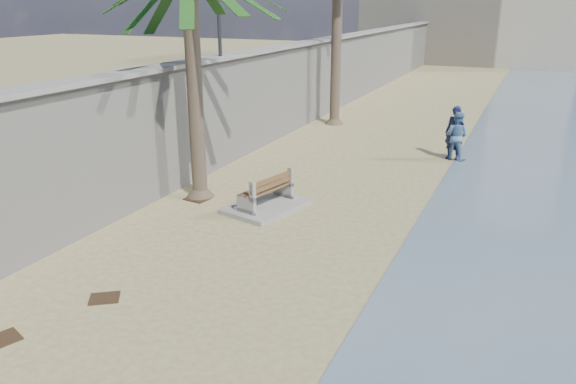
# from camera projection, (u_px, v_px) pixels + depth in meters

# --- Properties ---
(seawall) EXTENTS (0.45, 70.00, 3.50)m
(seawall) POSITION_uv_depth(u_px,v_px,m) (310.00, 83.00, 25.55)
(seawall) COLOR gray
(seawall) RESTS_ON ground_plane
(wall_cap) EXTENTS (0.80, 70.00, 0.12)m
(wall_cap) POSITION_uv_depth(u_px,v_px,m) (310.00, 42.00, 24.96)
(wall_cap) COLOR gray
(wall_cap) RESTS_ON seawall
(bench_far) EXTENTS (1.96, 2.47, 0.91)m
(bench_far) POSITION_uv_depth(u_px,v_px,m) (266.00, 194.00, 14.96)
(bench_far) COLOR gray
(bench_far) RESTS_ON ground_plane
(person_a) EXTENTS (0.90, 0.73, 2.15)m
(person_a) POSITION_uv_depth(u_px,v_px,m) (455.00, 129.00, 19.44)
(person_a) COLOR #15183A
(person_a) RESTS_ON ground_plane
(person_b) EXTENTS (1.05, 0.91, 1.88)m
(person_b) POSITION_uv_depth(u_px,v_px,m) (457.00, 133.00, 19.43)
(person_b) COLOR #4E75A2
(person_b) RESTS_ON ground_plane
(debris_b) EXTENTS (0.65, 0.72, 0.03)m
(debris_b) POSITION_uv_depth(u_px,v_px,m) (0.00, 340.00, 9.22)
(debris_b) COLOR #382616
(debris_b) RESTS_ON ground_plane
(debris_c) EXTENTS (0.70, 0.60, 0.03)m
(debris_c) POSITION_uv_depth(u_px,v_px,m) (197.00, 199.00, 15.79)
(debris_c) COLOR #382616
(debris_c) RESTS_ON ground_plane
(debris_d) EXTENTS (0.70, 0.67, 0.03)m
(debris_d) POSITION_uv_depth(u_px,v_px,m) (104.00, 298.00, 10.52)
(debris_d) COLOR #382616
(debris_d) RESTS_ON ground_plane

